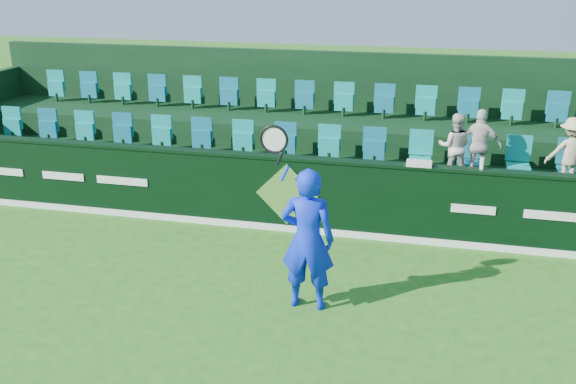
% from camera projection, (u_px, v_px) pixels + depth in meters
% --- Properties ---
extents(ground, '(60.00, 60.00, 0.00)m').
position_uv_depth(ground, '(213.00, 357.00, 7.72)').
color(ground, '#236718').
rests_on(ground, ground).
extents(sponsor_hoarding, '(16.00, 0.25, 1.35)m').
position_uv_depth(sponsor_hoarding, '(289.00, 194.00, 11.14)').
color(sponsor_hoarding, black).
rests_on(sponsor_hoarding, ground).
extents(stand_tier_front, '(16.00, 2.00, 0.80)m').
position_uv_depth(stand_tier_front, '(302.00, 188.00, 12.25)').
color(stand_tier_front, black).
rests_on(stand_tier_front, ground).
extents(stand_tier_back, '(16.00, 1.80, 1.30)m').
position_uv_depth(stand_tier_back, '(320.00, 148.00, 13.90)').
color(stand_tier_back, black).
rests_on(stand_tier_back, ground).
extents(stand_rear, '(16.00, 4.10, 2.60)m').
position_uv_depth(stand_rear, '(324.00, 118.00, 14.11)').
color(stand_rear, black).
rests_on(stand_rear, ground).
extents(seat_row_front, '(13.50, 0.50, 0.60)m').
position_uv_depth(seat_row_front, '(306.00, 147.00, 12.37)').
color(seat_row_front, teal).
rests_on(seat_row_front, stand_tier_front).
extents(seat_row_back, '(13.50, 0.50, 0.60)m').
position_uv_depth(seat_row_back, '(323.00, 102.00, 13.85)').
color(seat_row_back, teal).
rests_on(seat_row_back, stand_tier_back).
extents(tennis_player, '(1.04, 0.49, 2.62)m').
position_uv_depth(tennis_player, '(307.00, 239.00, 8.53)').
color(tennis_player, '#0D27E0').
rests_on(tennis_player, ground).
extents(spectator_left, '(0.58, 0.46, 1.19)m').
position_uv_depth(spectator_left, '(455.00, 146.00, 11.33)').
color(spectator_left, beige).
rests_on(spectator_left, stand_tier_front).
extents(spectator_middle, '(0.80, 0.44, 1.28)m').
position_uv_depth(spectator_middle, '(480.00, 145.00, 11.22)').
color(spectator_middle, silver).
rests_on(spectator_middle, stand_tier_front).
extents(spectator_right, '(0.80, 0.48, 1.22)m').
position_uv_depth(spectator_right, '(570.00, 153.00, 10.91)').
color(spectator_right, '#C1B388').
rests_on(spectator_right, stand_tier_front).
extents(towel, '(0.41, 0.26, 0.06)m').
position_uv_depth(towel, '(419.00, 163.00, 10.43)').
color(towel, silver).
rests_on(towel, sponsor_hoarding).
extents(drinks_bottle, '(0.06, 0.06, 0.19)m').
position_uv_depth(drinks_bottle, '(482.00, 164.00, 10.20)').
color(drinks_bottle, white).
rests_on(drinks_bottle, sponsor_hoarding).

